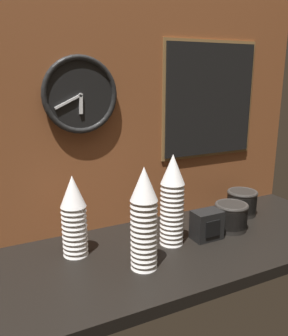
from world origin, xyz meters
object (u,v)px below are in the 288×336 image
cup_stack_center (144,219)px  wall_clock (80,95)px  napkin_dispenser (207,225)px  cup_stack_center_right (172,200)px  bowl_stack_right (231,216)px  bowl_stack_far_right (242,202)px  menu_board (210,100)px  cup_stack_center_left (74,216)px

cup_stack_center → wall_clock: wall_clock is taller
napkin_dispenser → cup_stack_center_right: bearing=168.6°
cup_stack_center_right → bowl_stack_right: (26.81, -0.34, -10.91)cm
bowl_stack_right → bowl_stack_far_right: bearing=35.1°
cup_stack_center → menu_board: bearing=34.9°
cup_stack_center → bowl_stack_right: bearing=13.1°
cup_stack_center_right → wall_clock: wall_clock is taller
cup_stack_center_right → bowl_stack_right: 28.95cm
menu_board → napkin_dispenser: bearing=-124.9°
bowl_stack_far_right → wall_clock: 82.04cm
bowl_stack_far_right → bowl_stack_right: bearing=-144.9°
cup_stack_center_right → cup_stack_center_left: cup_stack_center_right is taller
wall_clock → napkin_dispenser: 65.63cm
cup_stack_center → napkin_dispenser: (29.85, 7.68, -11.14)cm
cup_stack_center_right → cup_stack_center: bearing=-147.5°
bowl_stack_far_right → menu_board: menu_board is taller
menu_board → napkin_dispenser: size_ratio=4.41×
cup_stack_center_left → cup_stack_center_right: bearing=-12.5°
cup_stack_center_left → bowl_stack_right: size_ratio=2.15×
cup_stack_center_left → menu_board: menu_board is taller
cup_stack_center_right → cup_stack_center_left: bearing=167.5°
cup_stack_center_left → bowl_stack_far_right: cup_stack_center_left is taller
napkin_dispenser → bowl_stack_far_right: bearing=24.3°
bowl_stack_right → wall_clock: 73.32cm
wall_clock → bowl_stack_far_right: bearing=-10.4°
cup_stack_center → wall_clock: 49.06cm
menu_board → napkin_dispenser: 53.27cm
bowl_stack_right → napkin_dispenser: (-13.28, -2.39, -0.22)cm
cup_stack_center → bowl_stack_right: size_ratio=2.55×
cup_stack_center → napkin_dispenser: bearing=14.4°
bowl_stack_right → menu_board: menu_board is taller
cup_stack_center_left → bowl_stack_right: bearing=-7.4°
bowl_stack_far_right → napkin_dispenser: (-27.68, -12.50, -0.22)cm
cup_stack_center_right → bowl_stack_right: size_ratio=2.55×
bowl_stack_right → wall_clock: wall_clock is taller
cup_stack_center_left → bowl_stack_right: cup_stack_center_left is taller
cup_stack_center_left → wall_clock: 41.91cm
cup_stack_center → cup_stack_center_left: cup_stack_center is taller
cup_stack_center → cup_stack_center_right: (16.32, 10.40, 0.00)cm
bowl_stack_right → bowl_stack_far_right: (14.40, 10.11, 0.00)cm
cup_stack_center → bowl_stack_far_right: bearing=19.3°
bowl_stack_far_right → cup_stack_center_left: bearing=-178.2°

